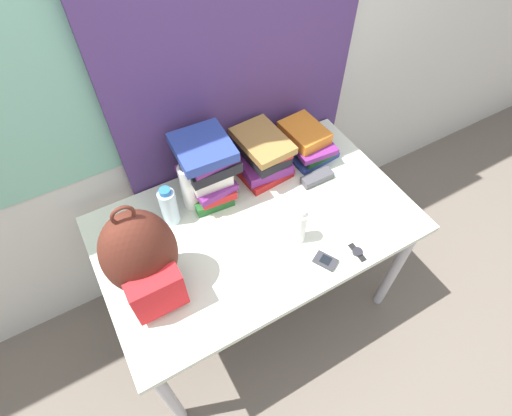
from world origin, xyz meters
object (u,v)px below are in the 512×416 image
book_stack_left (206,167)px  sports_bottle (190,186)px  sunscreen_bottle (299,226)px  book_stack_right (306,141)px  book_stack_center (262,155)px  water_bottle (169,206)px  backpack (142,258)px  cell_phone (326,261)px  wristwatch (357,252)px  sunglasses_case (317,178)px

book_stack_left → sports_bottle: size_ratio=1.20×
book_stack_left → sunscreen_bottle: size_ratio=1.62×
book_stack_left → book_stack_right: 0.52m
book_stack_center → water_bottle: book_stack_center is taller
backpack → sunscreen_bottle: (0.59, -0.10, -0.11)m
sports_bottle → cell_phone: 0.63m
sports_bottle → book_stack_center: bearing=4.5°
book_stack_right → cell_phone: bearing=-116.3°
book_stack_right → sunscreen_bottle: (-0.31, -0.41, 0.02)m
sunscreen_bottle → cell_phone: size_ratio=1.79×
book_stack_left → wristwatch: book_stack_left is taller
book_stack_right → sunscreen_bottle: 0.51m
sports_bottle → water_bottle: bearing=-163.9°
sunscreen_bottle → book_stack_center: bearing=80.9°
book_stack_center → sports_bottle: 0.37m
book_stack_right → cell_phone: (-0.27, -0.55, -0.06)m
book_stack_center → sunscreen_bottle: book_stack_center is taller
book_stack_center → backpack: bearing=-154.8°
book_stack_left → water_bottle: bearing=-163.1°
water_bottle → sunscreen_bottle: bearing=-40.1°
sports_bottle → sunscreen_bottle: sports_bottle is taller
backpack → cell_phone: backpack is taller
book_stack_center → sunscreen_bottle: bearing=-99.1°
book_stack_left → sunscreen_bottle: book_stack_left is taller
backpack → sunscreen_bottle: 0.61m
backpack → book_stack_right: backpack is taller
book_stack_center → sunglasses_case: size_ratio=1.88×
water_bottle → sunglasses_case: size_ratio=1.30×
sports_bottle → book_stack_right: bearing=2.9°
book_stack_left → cell_phone: (0.24, -0.55, -0.15)m
cell_phone → wristwatch: cell_phone is taller
cell_phone → sunglasses_case: size_ratio=0.70×
book_stack_center → sports_bottle: sports_bottle is taller
book_stack_center → water_bottle: bearing=-172.7°
sunscreen_bottle → cell_phone: 0.17m
book_stack_left → water_bottle: 0.22m
book_stack_center → sports_bottle: bearing=-175.5°
backpack → sunglasses_case: size_ratio=3.07×
sunscreen_bottle → sports_bottle: bearing=128.4°
cell_phone → water_bottle: bearing=132.2°
book_stack_right → cell_phone: 0.62m
book_stack_center → sports_bottle: size_ratio=1.12×
backpack → cell_phone: (0.62, -0.24, -0.19)m
book_stack_center → book_stack_right: bearing=0.6°
water_bottle → sunscreen_bottle: water_bottle is taller
book_stack_right → cell_phone: book_stack_right is taller
book_stack_center → book_stack_right: book_stack_center is taller
water_bottle → wristwatch: bearing=-41.7°
cell_phone → book_stack_center: bearing=86.9°
water_bottle → cell_phone: bearing=-47.8°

